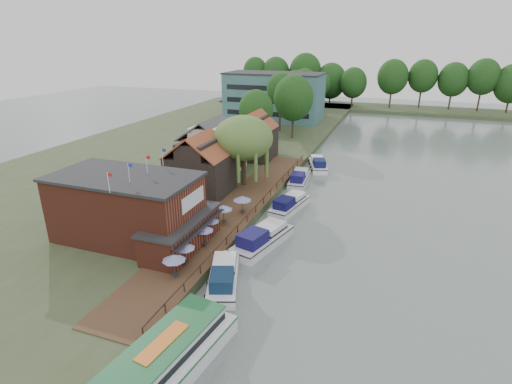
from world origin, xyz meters
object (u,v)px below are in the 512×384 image
(umbrella_0, at_px, (175,266))
(umbrella_3, at_px, (210,227))
(umbrella_4, at_px, (224,215))
(cruiser_4, at_px, (318,163))
(umbrella_1, at_px, (184,254))
(cruiser_2, at_px, (290,202))
(swan, at_px, (194,335))
(umbrella_2, at_px, (204,236))
(umbrella_5, at_px, (242,205))
(cottage_a, at_px, (200,164))
(cottage_b, at_px, (212,145))
(cottage_c, at_px, (254,135))
(willow, at_px, (243,151))
(cruiser_0, at_px, (223,274))
(pub, at_px, (143,210))
(hotel_block, at_px, (274,96))
(tour_boat, at_px, (157,367))
(cruiser_3, at_px, (299,177))
(cruiser_1, at_px, (263,236))

(umbrella_0, xyz_separation_m, umbrella_3, (-0.55, 8.45, 0.00))
(umbrella_4, distance_m, cruiser_4, 28.96)
(umbrella_1, distance_m, cruiser_2, 19.53)
(umbrella_4, relative_size, swan, 5.40)
(umbrella_2, bearing_deg, umbrella_5, 86.01)
(cruiser_4, bearing_deg, swan, -108.51)
(cottage_a, bearing_deg, cottage_b, 106.70)
(cottage_c, bearing_deg, swan, -75.50)
(cottage_a, distance_m, umbrella_3, 14.29)
(cottage_b, bearing_deg, willow, -33.69)
(cruiser_0, height_order, cruiser_2, cruiser_0)
(cottage_b, distance_m, umbrella_4, 21.35)
(cottage_a, bearing_deg, umbrella_5, -31.27)
(pub, height_order, cruiser_4, pub)
(cottage_c, bearing_deg, hotel_block, 102.20)
(tour_boat, bearing_deg, umbrella_0, 122.99)
(cruiser_2, height_order, swan, cruiser_2)
(cruiser_4, bearing_deg, umbrella_5, -118.22)
(willow, bearing_deg, cottage_b, 146.31)
(umbrella_5, xyz_separation_m, tour_boat, (4.21, -25.41, -0.73))
(hotel_block, bearing_deg, swan, -76.54)
(hotel_block, bearing_deg, willow, -77.29)
(hotel_block, xyz_separation_m, umbrella_0, (14.85, -76.37, -4.86))
(umbrella_4, relative_size, umbrella_5, 1.00)
(cottage_b, xyz_separation_m, umbrella_4, (10.32, -18.46, -2.96))
(pub, relative_size, umbrella_3, 8.42)
(umbrella_1, bearing_deg, cottage_b, 110.64)
(cruiser_0, bearing_deg, cruiser_3, 70.60)
(cruiser_2, bearing_deg, umbrella_5, -117.15)
(hotel_block, relative_size, cruiser_2, 2.80)
(cottage_b, height_order, umbrella_4, cottage_b)
(umbrella_4, bearing_deg, umbrella_1, -88.36)
(umbrella_0, bearing_deg, tour_boat, -65.17)
(cottage_c, bearing_deg, cruiser_3, -36.22)
(cottage_a, distance_m, umbrella_2, 16.36)
(cottage_a, distance_m, cruiser_2, 13.52)
(umbrella_5, bearing_deg, umbrella_4, -106.31)
(cottage_b, relative_size, umbrella_1, 4.04)
(umbrella_1, height_order, tour_boat, umbrella_1)
(cruiser_2, relative_size, cruiser_3, 1.01)
(umbrella_3, bearing_deg, umbrella_1, -87.33)
(umbrella_2, bearing_deg, cottage_c, 101.40)
(umbrella_1, distance_m, cruiser_1, 9.57)
(umbrella_1, relative_size, umbrella_4, 1.00)
(cruiser_0, relative_size, cruiser_3, 1.03)
(pub, bearing_deg, umbrella_2, 7.31)
(willow, distance_m, tour_boat, 36.65)
(hotel_block, bearing_deg, pub, -83.57)
(umbrella_1, height_order, cruiser_2, umbrella_1)
(umbrella_1, distance_m, umbrella_4, 9.67)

